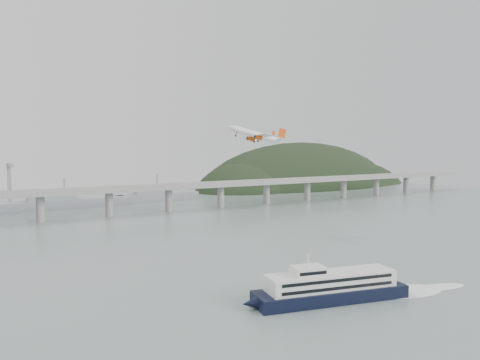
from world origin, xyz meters
TOP-DOWN VIEW (x-y plane):
  - ground at (0.00, 0.00)m, footprint 900.00×900.00m
  - bridge at (-1.15, 200.00)m, footprint 800.00×22.00m
  - headland at (285.18, 331.75)m, footprint 365.00×155.00m
  - ferry at (-22.11, -41.03)m, footprint 91.20×31.34m
  - airliner at (15.57, 61.40)m, footprint 37.34×34.02m

SIDE VIEW (x-z plane):
  - headland at x=285.18m, z-range -97.34..58.66m
  - ground at x=0.00m, z-range 0.00..0.00m
  - ferry at x=-22.11m, z-range -3.98..13.43m
  - bridge at x=-1.15m, z-range 5.70..29.60m
  - airliner at x=15.57m, z-range 54.86..66.70m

